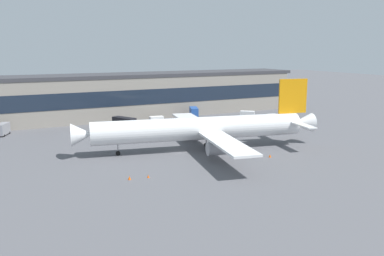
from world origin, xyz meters
TOP-DOWN VIEW (x-y plane):
  - ground_plane at (0.00, 0.00)m, footprint 600.00×600.00m
  - terminal_building at (0.00, 56.72)m, footprint 149.31×18.32m
  - airliner at (6.73, -0.73)m, footprint 62.59×53.89m
  - baggage_tug at (8.85, 36.51)m, footprint 3.45×4.12m
  - fuel_truck at (-2.02, 37.18)m, footprint 6.36×8.75m
  - catering_truck at (25.94, 41.98)m, footprint 4.97×7.65m
  - crew_van at (44.47, 34.89)m, footprint 5.43×4.97m
  - stair_truck at (-37.87, 41.22)m, footprint 4.61×6.46m
  - pushback_tractor at (11.63, 43.18)m, footprint 5.02×3.04m
  - traffic_cone_0 at (-13.74, -16.06)m, footprint 0.49×0.49m
  - traffic_cone_1 at (17.56, -14.31)m, footprint 0.58×0.58m
  - traffic_cone_2 at (-17.46, -15.56)m, footprint 0.60×0.60m

SIDE VIEW (x-z plane):
  - ground_plane at x=0.00m, z-range 0.00..0.00m
  - traffic_cone_0 at x=-13.74m, z-range 0.00..0.61m
  - traffic_cone_1 at x=17.56m, z-range 0.00..0.72m
  - traffic_cone_2 at x=-17.46m, z-range 0.00..0.74m
  - pushback_tractor at x=11.63m, z-range 0.17..1.92m
  - baggage_tug at x=8.85m, z-range 0.16..2.01m
  - crew_van at x=44.47m, z-range 0.18..2.73m
  - fuel_truck at x=-2.02m, z-range 0.21..3.56m
  - stair_truck at x=-37.87m, z-range 0.20..3.75m
  - catering_truck at x=25.94m, z-range 0.22..4.37m
  - airliner at x=6.73m, z-range -3.18..14.31m
  - terminal_building at x=0.00m, z-range 0.02..16.22m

